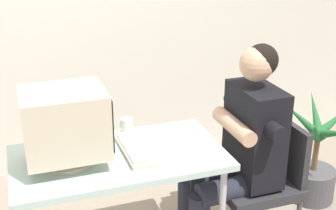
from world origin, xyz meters
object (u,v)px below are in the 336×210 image
keyboard (135,148)px  office_chair (263,175)px  crt_monitor (66,123)px  desk_mug (127,127)px  desk (119,165)px  person_seated (240,145)px  potted_plant (314,165)px

keyboard → office_chair: (0.79, -0.04, -0.30)m
crt_monitor → desk_mug: bearing=32.7°
desk_mug → desk: bearing=-115.4°
crt_monitor → person_seated: (0.98, -0.01, -0.28)m
office_chair → crt_monitor: bearing=179.7°
crt_monitor → person_seated: bearing=-0.3°
desk → person_seated: 0.72m
crt_monitor → potted_plant: (1.76, 0.28, -0.71)m
desk → crt_monitor: size_ratio=2.70×
desk_mug → person_seated: bearing=-21.5°
person_seated → potted_plant: size_ratio=1.65×
crt_monitor → keyboard: crt_monitor is taller
potted_plant → desk_mug: bearing=-178.1°
desk → crt_monitor: bearing=-176.4°
keyboard → desk_mug: 0.20m
desk → person_seated: (0.72, -0.02, 0.01)m
office_chair → potted_plant: size_ratio=1.02×
keyboard → potted_plant: (1.40, 0.25, -0.49)m
person_seated → potted_plant: (0.78, 0.29, -0.43)m
potted_plant → keyboard: bearing=-170.0°
desk → potted_plant: (1.49, 0.26, -0.41)m
desk → office_chair: 0.92m
desk_mug → crt_monitor: bearing=-147.3°
keyboard → potted_plant: bearing=10.0°
potted_plant → desk_mug: 1.49m
person_seated → desk_mug: size_ratio=12.05×
office_chair → keyboard: bearing=177.1°
desk → crt_monitor: crt_monitor is taller
person_seated → desk_mug: bearing=158.5°
crt_monitor → person_seated: 1.02m
office_chair → desk_mug: size_ratio=7.45×
desk → office_chair: size_ratio=1.41×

